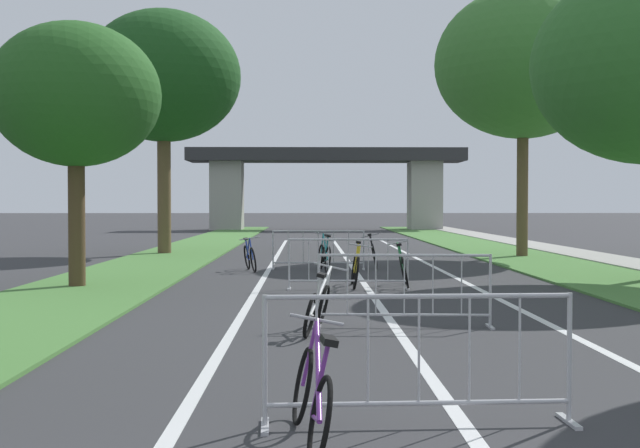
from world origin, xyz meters
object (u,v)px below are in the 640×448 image
Objects in this scene: crowd_barrier_fourth at (318,250)px; bicycle_yellow_3 at (355,269)px; bicycle_blue_2 at (250,257)px; bicycle_silver_7 at (323,255)px; bicycle_black_5 at (374,254)px; bicycle_white_4 at (318,307)px; bicycle_teal_0 at (324,256)px; bicycle_purple_6 at (312,396)px; tree_left_maple_mid at (76,96)px; crowd_barrier_second at (404,291)px; bicycle_green_1 at (403,269)px; crowd_barrier_nearest at (419,360)px; tree_left_oak_near at (164,77)px; crowd_barrier_third at (348,264)px; tree_right_pine_near at (523,64)px.

crowd_barrier_fourth is 4.55m from bicycle_yellow_3.
bicycle_blue_2 reaches higher than bicycle_silver_7.
bicycle_white_4 is at bearing -93.44° from bicycle_black_5.
bicycle_teal_0 is 1.05× the size of bicycle_purple_6.
bicycle_purple_6 is at bearing 85.75° from bicycle_yellow_3.
tree_left_maple_mid reaches higher than crowd_barrier_second.
bicycle_green_1 is (1.75, -4.44, -0.14)m from crowd_barrier_fourth.
bicycle_black_5 is at bearing 91.34° from bicycle_white_4.
bicycle_green_1 is 1.06× the size of bicycle_blue_2.
tree_left_maple_mid reaches higher than crowd_barrier_nearest.
crowd_barrier_nearest is (5.89, -21.40, -5.65)m from tree_left_oak_near.
bicycle_green_1 reaches higher than bicycle_white_4.
crowd_barrier_second is at bearing 98.98° from bicycle_silver_7.
bicycle_yellow_3 is (0.73, -4.49, -0.14)m from crowd_barrier_fourth.
bicycle_white_4 is 11.08m from bicycle_black_5.
crowd_barrier_third is at bearing -3.99° from tree_left_maple_mid.
bicycle_silver_7 is (-0.57, 5.03, -0.03)m from bicycle_yellow_3.
bicycle_teal_0 is 1.05m from bicycle_silver_7.
bicycle_white_4 is (-6.95, -15.12, -6.02)m from tree_right_pine_near.
tree_left_maple_mid reaches higher than bicycle_silver_7.
crowd_barrier_third is at bearing 79.11° from bicycle_purple_6.
bicycle_teal_0 reaches higher than bicycle_black_5.
tree_left_oak_near is 3.38× the size of crowd_barrier_third.
tree_right_pine_near reaches higher than tree_left_maple_mid.
crowd_barrier_fourth is at bearing 96.34° from crowd_barrier_third.
bicycle_white_4 is (1.66, -9.85, -0.02)m from bicycle_blue_2.
bicycle_teal_0 is at bearing 93.80° from bicycle_silver_7.
bicycle_yellow_3 is (0.17, 0.49, -0.14)m from crowd_barrier_third.
crowd_barrier_nearest is 14.42m from bicycle_teal_0.
tree_left_maple_mid is 2.20× the size of crowd_barrier_nearest.
crowd_barrier_third reaches higher than bicycle_blue_2.
bicycle_blue_2 is (-8.60, -5.27, -6.00)m from tree_right_pine_near.
tree_left_oak_near is 14.04m from crowd_barrier_third.
tree_right_pine_near is at bearing 75.48° from bicycle_white_4.
bicycle_teal_0 is 1.03× the size of bicycle_green_1.
tree_left_maple_mid is at bearing 107.67° from bicycle_purple_6.
bicycle_blue_2 is at bearing -156.58° from bicycle_black_5.
bicycle_black_5 is at bearing 96.19° from bicycle_green_1.
crowd_barrier_nearest is at bearing -96.88° from bicycle_teal_0.
crowd_barrier_third reaches higher than bicycle_white_4.
bicycle_teal_0 is at bearing -141.52° from tree_right_pine_near.
crowd_barrier_second reaches higher than bicycle_purple_6.
crowd_barrier_fourth is at bearing -178.22° from bicycle_blue_2.
bicycle_teal_0 is 1.95m from bicycle_blue_2.
bicycle_black_5 is (0.95, 15.53, -0.15)m from crowd_barrier_nearest.
bicycle_green_1 is at bearing 24.26° from crowd_barrier_third.
tree_left_oak_near is 5.00× the size of bicycle_white_4.
bicycle_black_5 is at bearing -98.36° from bicycle_yellow_3.
bicycle_silver_7 is (0.30, 10.89, 0.00)m from bicycle_white_4.
bicycle_blue_2 is at bearing 135.96° from bicycle_green_1.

